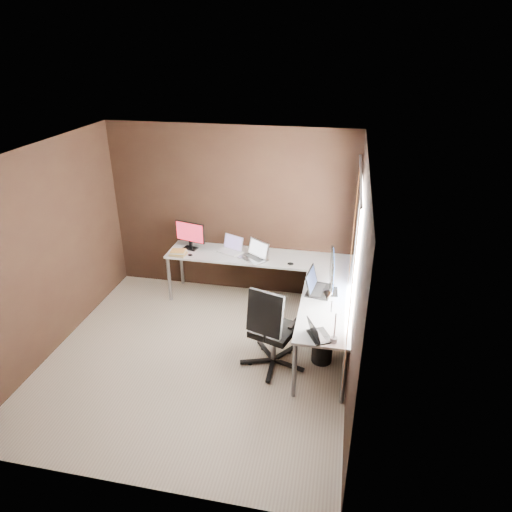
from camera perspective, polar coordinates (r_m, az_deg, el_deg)
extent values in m
cube|color=#BEAE94|center=(5.78, -7.39, -12.52)|extent=(3.60, 3.60, 0.00)
cube|color=white|center=(4.67, -9.14, 12.36)|extent=(3.60, 3.60, 0.00)
cube|color=black|center=(6.68, -3.17, 5.50)|extent=(3.60, 0.00, 2.50)
cube|color=black|center=(3.73, -17.38, -13.82)|extent=(3.60, 0.00, 2.50)
cube|color=black|center=(5.92, -24.86, 0.28)|extent=(0.00, 3.60, 2.50)
cube|color=black|center=(4.85, 12.39, -3.33)|extent=(0.00, 3.60, 2.50)
cube|color=white|center=(5.07, 12.49, 0.55)|extent=(0.00, 1.00, 1.30)
cube|color=orange|center=(4.52, 11.74, -5.54)|extent=(0.01, 0.35, 2.00)
cube|color=orange|center=(5.81, 11.95, 1.78)|extent=(0.01, 0.35, 2.00)
cylinder|color=slate|center=(4.79, 12.97, 9.62)|extent=(0.02, 1.90, 0.02)
cube|color=silver|center=(6.52, 0.34, -0.10)|extent=(2.65, 0.60, 0.03)
cube|color=silver|center=(5.44, 8.72, -6.10)|extent=(0.60, 1.65, 0.03)
cylinder|color=slate|center=(6.81, -10.79, -2.86)|extent=(0.05, 0.05, 0.70)
cylinder|color=slate|center=(7.24, -9.30, -0.94)|extent=(0.05, 0.05, 0.70)
cylinder|color=slate|center=(5.02, 4.81, -14.04)|extent=(0.05, 0.05, 0.70)
cylinder|color=slate|center=(5.01, 10.91, -14.60)|extent=(0.05, 0.05, 0.70)
cylinder|color=slate|center=(6.82, 11.42, -2.86)|extent=(0.05, 0.05, 0.70)
cube|color=silver|center=(6.32, 8.27, -5.60)|extent=(0.42, 0.50, 0.60)
cube|color=black|center=(6.80, -8.20, 0.96)|extent=(0.23, 0.18, 0.01)
cube|color=black|center=(6.79, -8.14, 1.45)|extent=(0.05, 0.04, 0.09)
cube|color=black|center=(6.71, -8.24, 2.99)|extent=(0.47, 0.14, 0.30)
cube|color=red|center=(6.70, -8.31, 2.95)|extent=(0.43, 0.11, 0.27)
cube|color=black|center=(5.68, 9.44, -4.41)|extent=(0.16, 0.24, 0.01)
cube|color=black|center=(5.65, 9.28, -3.88)|extent=(0.03, 0.05, 0.10)
cube|color=black|center=(5.54, 9.45, -1.73)|extent=(0.06, 0.60, 0.37)
cube|color=blue|center=(5.54, 9.60, -1.74)|extent=(0.04, 0.57, 0.34)
cube|color=silver|center=(6.65, -3.29, 0.60)|extent=(0.39, 0.34, 0.02)
cube|color=silver|center=(6.66, -2.85, 1.72)|extent=(0.33, 0.19, 0.21)
cube|color=slate|center=(6.66, -2.88, 1.70)|extent=(0.29, 0.16, 0.18)
cube|color=silver|center=(6.41, -0.36, -0.33)|extent=(0.46, 0.43, 0.02)
cube|color=silver|center=(6.42, 0.29, 0.94)|extent=(0.35, 0.27, 0.24)
cube|color=white|center=(6.42, 0.25, 0.92)|extent=(0.30, 0.24, 0.20)
cube|color=black|center=(5.68, 7.95, -4.29)|extent=(0.34, 0.45, 0.02)
cube|color=black|center=(5.63, 6.95, -2.93)|extent=(0.13, 0.42, 0.26)
cube|color=#181F37|center=(5.63, 7.01, -2.94)|extent=(0.11, 0.37, 0.22)
cube|color=black|center=(4.87, 7.98, -9.89)|extent=(0.31, 0.34, 0.02)
cube|color=black|center=(4.79, 7.20, -9.12)|extent=(0.18, 0.28, 0.18)
cube|color=#AB4758|center=(4.79, 7.27, -9.11)|extent=(0.15, 0.24, 0.15)
cube|color=tan|center=(6.63, -9.69, 0.22)|extent=(0.24, 0.20, 0.02)
cube|color=gold|center=(6.62, -9.71, 0.39)|extent=(0.21, 0.16, 0.02)
cube|color=beige|center=(6.61, -9.72, 0.53)|extent=(0.23, 0.19, 0.02)
cube|color=gold|center=(6.61, -9.73, 0.65)|extent=(0.22, 0.18, 0.01)
ellipsoid|color=black|center=(6.57, -8.23, 0.12)|extent=(0.09, 0.07, 0.03)
ellipsoid|color=black|center=(6.27, 4.33, -0.98)|extent=(0.10, 0.07, 0.04)
cylinder|color=slate|center=(4.81, 9.69, -10.29)|extent=(0.07, 0.07, 0.05)
cylinder|color=slate|center=(4.71, 9.85, -8.59)|extent=(0.02, 0.02, 0.29)
cylinder|color=slate|center=(4.63, 9.43, -6.28)|extent=(0.02, 0.16, 0.22)
cone|color=slate|center=(4.65, 8.92, -5.01)|extent=(0.09, 0.12, 0.12)
cylinder|color=slate|center=(5.51, 2.20, -11.10)|extent=(0.06, 0.06, 0.38)
cube|color=black|center=(5.38, 2.24, -9.22)|extent=(0.58, 0.58, 0.08)
cube|color=black|center=(5.02, 1.15, -7.19)|extent=(0.44, 0.24, 0.51)
cylinder|color=black|center=(5.66, 8.25, -11.67)|extent=(0.32, 0.32, 0.28)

